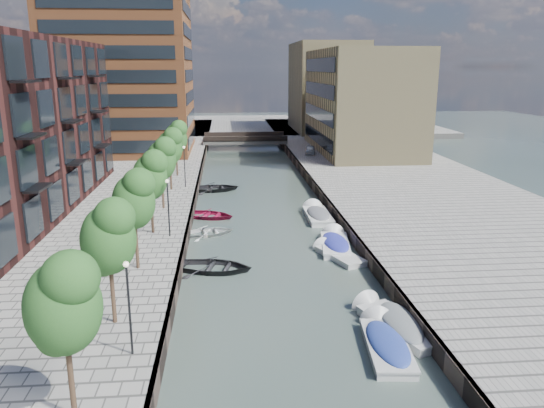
{
  "coord_description": "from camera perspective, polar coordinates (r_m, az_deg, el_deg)",
  "views": [
    {
      "loc": [
        -3.12,
        -12.39,
        12.68
      ],
      "look_at": [
        0.0,
        22.84,
        3.5
      ],
      "focal_mm": 35.0,
      "sensor_mm": 36.0,
      "label": 1
    }
  ],
  "objects": [
    {
      "name": "water",
      "position": [
        54.0,
        -1.61,
        0.96
      ],
      "size": [
        300.0,
        300.0,
        0.0
      ],
      "primitive_type": "plane",
      "color": "#38473F",
      "rests_on": "ground"
    },
    {
      "name": "quay_right",
      "position": [
        57.09,
        14.64,
        1.75
      ],
      "size": [
        20.0,
        140.0,
        1.0
      ],
      "primitive_type": "cube",
      "color": "gray",
      "rests_on": "ground"
    },
    {
      "name": "quay_wall_left",
      "position": [
        53.87,
        -8.1,
        1.34
      ],
      "size": [
        0.25,
        140.0,
        1.0
      ],
      "primitive_type": "cube",
      "color": "#332823",
      "rests_on": "ground"
    },
    {
      "name": "quay_wall_right",
      "position": [
        54.58,
        4.8,
        1.6
      ],
      "size": [
        0.25,
        140.0,
        1.0
      ],
      "primitive_type": "cube",
      "color": "#332823",
      "rests_on": "ground"
    },
    {
      "name": "far_closure",
      "position": [
        113.09,
        -3.48,
        8.34
      ],
      "size": [
        80.0,
        40.0,
        1.0
      ],
      "primitive_type": "cube",
      "color": "gray",
      "rests_on": "ground"
    },
    {
      "name": "apartment_block",
      "position": [
        45.87,
        -26.84,
        7.14
      ],
      "size": [
        8.0,
        38.0,
        14.0
      ],
      "primitive_type": "cube",
      "color": "black",
      "rests_on": "quay_left"
    },
    {
      "name": "tower",
      "position": [
        78.7,
        -15.88,
        16.44
      ],
      "size": [
        18.0,
        18.0,
        30.0
      ],
      "primitive_type": "cube",
      "color": "#97532C",
      "rests_on": "quay_left"
    },
    {
      "name": "tan_block_near",
      "position": [
        76.95,
        9.51,
        10.87
      ],
      "size": [
        12.0,
        25.0,
        14.0
      ],
      "primitive_type": "cube",
      "color": "tan",
      "rests_on": "quay_right"
    },
    {
      "name": "tan_block_far",
      "position": [
        102.26,
        5.86,
        12.42
      ],
      "size": [
        12.0,
        20.0,
        16.0
      ],
      "primitive_type": "cube",
      "color": "tan",
      "rests_on": "quay_right"
    },
    {
      "name": "bridge",
      "position": [
        85.2,
        -2.94,
        6.92
      ],
      "size": [
        13.0,
        6.0,
        1.3
      ],
      "color": "gray",
      "rests_on": "ground"
    },
    {
      "name": "tree_0",
      "position": [
        18.76,
        -21.59,
        -9.68
      ],
      "size": [
        2.5,
        2.5,
        5.95
      ],
      "color": "#382619",
      "rests_on": "quay_left"
    },
    {
      "name": "tree_1",
      "position": [
        25.11,
        -17.22,
        -3.2
      ],
      "size": [
        2.5,
        2.5,
        5.95
      ],
      "color": "#382619",
      "rests_on": "quay_left"
    },
    {
      "name": "tree_2",
      "position": [
        31.74,
        -14.68,
        0.63
      ],
      "size": [
        2.5,
        2.5,
        5.95
      ],
      "color": "#382619",
      "rests_on": "quay_left"
    },
    {
      "name": "tree_3",
      "position": [
        38.49,
        -13.02,
        3.13
      ],
      "size": [
        2.5,
        2.5,
        5.95
      ],
      "color": "#382619",
      "rests_on": "quay_left"
    },
    {
      "name": "tree_4",
      "position": [
        45.32,
        -11.85,
        4.88
      ],
      "size": [
        2.5,
        2.5,
        5.95
      ],
      "color": "#382619",
      "rests_on": "quay_left"
    },
    {
      "name": "tree_5",
      "position": [
        52.2,
        -10.99,
        6.17
      ],
      "size": [
        2.5,
        2.5,
        5.95
      ],
      "color": "#382619",
      "rests_on": "quay_left"
    },
    {
      "name": "tree_6",
      "position": [
        59.1,
        -10.32,
        7.15
      ],
      "size": [
        2.5,
        2.5,
        5.95
      ],
      "color": "#382619",
      "rests_on": "quay_left"
    },
    {
      "name": "lamp_0",
      "position": [
        22.73,
        -15.18,
        -9.78
      ],
      "size": [
        0.24,
        0.24,
        4.12
      ],
      "color": "black",
      "rests_on": "quay_left"
    },
    {
      "name": "lamp_1",
      "position": [
        37.75,
        -11.11,
        0.22
      ],
      "size": [
        0.24,
        0.24,
        4.12
      ],
      "color": "black",
      "rests_on": "quay_left"
    },
    {
      "name": "lamp_2",
      "position": [
        53.35,
        -9.4,
        4.46
      ],
      "size": [
        0.24,
        0.24,
        4.12
      ],
      "color": "black",
      "rests_on": "quay_left"
    },
    {
      "name": "sloop_1",
      "position": [
        34.43,
        -6.22,
        -7.15
      ],
      "size": [
        5.61,
        4.59,
        1.02
      ],
      "primitive_type": "imported",
      "rotation": [
        0.0,
        0.0,
        1.33
      ],
      "color": "black",
      "rests_on": "ground"
    },
    {
      "name": "sloop_2",
      "position": [
        46.27,
        -6.86,
        -1.46
      ],
      "size": [
        5.41,
        4.7,
        0.94
      ],
      "primitive_type": "imported",
      "rotation": [
        0.0,
        0.0,
        1.19
      ],
      "color": "maroon",
      "rests_on": "ground"
    },
    {
      "name": "sloop_3",
      "position": [
        41.62,
        -6.88,
        -3.3
      ],
      "size": [
        4.67,
        3.84,
        0.84
      ],
      "primitive_type": "imported",
      "rotation": [
        0.0,
        0.0,
        1.83
      ],
      "color": "silver",
      "rests_on": "ground"
    },
    {
      "name": "sloop_4",
      "position": [
        56.19,
        -6.22,
        1.42
      ],
      "size": [
        5.52,
        4.2,
        1.07
      ],
      "primitive_type": "imported",
      "rotation": [
        0.0,
        0.0,
        1.67
      ],
      "color": "black",
      "rests_on": "ground"
    },
    {
      "name": "motorboat_0",
      "position": [
        26.09,
        12.07,
        -14.35
      ],
      "size": [
        2.33,
        5.41,
        1.75
      ],
      "color": "beige",
      "rests_on": "ground"
    },
    {
      "name": "motorboat_1",
      "position": [
        27.99,
        12.98,
        -12.29
      ],
      "size": [
        3.66,
        5.77,
        1.82
      ],
      "color": "beige",
      "rests_on": "ground"
    },
    {
      "name": "motorboat_2",
      "position": [
        37.03,
        6.84,
        -5.44
      ],
      "size": [
        3.1,
        4.77,
        1.51
      ],
      "color": "silver",
      "rests_on": "ground"
    },
    {
      "name": "motorboat_3",
      "position": [
        38.92,
        6.78,
        -4.22
      ],
      "size": [
        2.64,
        5.71,
        1.83
      ],
      "color": "white",
      "rests_on": "ground"
    },
    {
      "name": "motorboat_4",
      "position": [
        46.15,
        4.86,
        -1.15
      ],
      "size": [
        1.98,
        5.67,
        1.89
      ],
      "color": "silver",
      "rests_on": "ground"
    },
    {
      "name": "car",
      "position": [
        73.66,
        4.14,
        5.85
      ],
      "size": [
        1.94,
        3.61,
        1.17
      ],
      "primitive_type": "imported",
      "rotation": [
        0.0,
        0.0,
        -0.17
      ],
      "color": "silver",
      "rests_on": "quay_right"
    }
  ]
}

